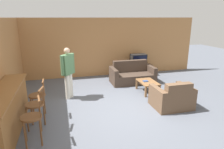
{
  "coord_description": "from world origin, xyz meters",
  "views": [
    {
      "loc": [
        -1.64,
        -5.07,
        2.61
      ],
      "look_at": [
        -0.09,
        0.85,
        0.85
      ],
      "focal_mm": 32.0,
      "sensor_mm": 36.0,
      "label": 1
    }
  ],
  "objects_px": {
    "bar_chair_near": "(32,120)",
    "tv_unit": "(138,70)",
    "bar_chair_mid": "(36,107)",
    "bar_chair_far": "(38,98)",
    "couch_far": "(132,75)",
    "coffee_table": "(148,83)",
    "book_on_table": "(146,81)",
    "person_by_window": "(68,71)",
    "tv": "(138,59)",
    "armchair_near": "(172,98)"
  },
  "relations": [
    {
      "from": "bar_chair_near",
      "to": "book_on_table",
      "type": "height_order",
      "value": "bar_chair_near"
    },
    {
      "from": "bar_chair_far",
      "to": "tv",
      "type": "bearing_deg",
      "value": 37.53
    },
    {
      "from": "couch_far",
      "to": "tv",
      "type": "distance_m",
      "value": 1.23
    },
    {
      "from": "bar_chair_near",
      "to": "tv_unit",
      "type": "bearing_deg",
      "value": 46.91
    },
    {
      "from": "tv",
      "to": "book_on_table",
      "type": "bearing_deg",
      "value": -104.99
    },
    {
      "from": "tv_unit",
      "to": "couch_far",
      "type": "bearing_deg",
      "value": -124.2
    },
    {
      "from": "bar_chair_mid",
      "to": "couch_far",
      "type": "bearing_deg",
      "value": 39.04
    },
    {
      "from": "bar_chair_mid",
      "to": "bar_chair_far",
      "type": "distance_m",
      "value": 0.6
    },
    {
      "from": "couch_far",
      "to": "person_by_window",
      "type": "distance_m",
      "value": 2.89
    },
    {
      "from": "bar_chair_far",
      "to": "coffee_table",
      "type": "distance_m",
      "value": 3.75
    },
    {
      "from": "tv_unit",
      "to": "coffee_table",
      "type": "bearing_deg",
      "value": -102.93
    },
    {
      "from": "bar_chair_near",
      "to": "bar_chair_mid",
      "type": "relative_size",
      "value": 1.0
    },
    {
      "from": "coffee_table",
      "to": "person_by_window",
      "type": "xyz_separation_m",
      "value": [
        -2.75,
        0.17,
        0.61
      ]
    },
    {
      "from": "armchair_near",
      "to": "couch_far",
      "type": "bearing_deg",
      "value": 96.93
    },
    {
      "from": "armchair_near",
      "to": "bar_chair_far",
      "type": "bearing_deg",
      "value": 174.18
    },
    {
      "from": "armchair_near",
      "to": "book_on_table",
      "type": "height_order",
      "value": "armchair_near"
    },
    {
      "from": "bar_chair_mid",
      "to": "bar_chair_far",
      "type": "bearing_deg",
      "value": 89.97
    },
    {
      "from": "couch_far",
      "to": "armchair_near",
      "type": "bearing_deg",
      "value": -83.07
    },
    {
      "from": "bar_chair_mid",
      "to": "person_by_window",
      "type": "xyz_separation_m",
      "value": [
        0.86,
        1.75,
        0.39
      ]
    },
    {
      "from": "tv",
      "to": "person_by_window",
      "type": "height_order",
      "value": "person_by_window"
    },
    {
      "from": "couch_far",
      "to": "bar_chair_mid",
      "type": "bearing_deg",
      "value": -140.96
    },
    {
      "from": "bar_chair_near",
      "to": "book_on_table",
      "type": "bearing_deg",
      "value": 32.46
    },
    {
      "from": "bar_chair_mid",
      "to": "coffee_table",
      "type": "bearing_deg",
      "value": 23.64
    },
    {
      "from": "bar_chair_near",
      "to": "tv",
      "type": "xyz_separation_m",
      "value": [
        4.11,
        4.39,
        0.19
      ]
    },
    {
      "from": "bar_chair_near",
      "to": "tv_unit",
      "type": "height_order",
      "value": "bar_chair_near"
    },
    {
      "from": "couch_far",
      "to": "armchair_near",
      "type": "distance_m",
      "value": 2.62
    },
    {
      "from": "bar_chair_mid",
      "to": "book_on_table",
      "type": "distance_m",
      "value": 3.89
    },
    {
      "from": "bar_chair_near",
      "to": "person_by_window",
      "type": "relative_size",
      "value": 0.61
    },
    {
      "from": "bar_chair_mid",
      "to": "bar_chair_near",
      "type": "bearing_deg",
      "value": -89.98
    },
    {
      "from": "person_by_window",
      "to": "armchair_near",
      "type": "bearing_deg",
      "value": -27.71
    },
    {
      "from": "tv",
      "to": "couch_far",
      "type": "bearing_deg",
      "value": -124.29
    },
    {
      "from": "tv_unit",
      "to": "bar_chair_mid",
      "type": "bearing_deg",
      "value": -137.55
    },
    {
      "from": "bar_chair_near",
      "to": "tv_unit",
      "type": "distance_m",
      "value": 6.03
    },
    {
      "from": "bar_chair_far",
      "to": "bar_chair_mid",
      "type": "bearing_deg",
      "value": -90.03
    },
    {
      "from": "tv_unit",
      "to": "tv",
      "type": "relative_size",
      "value": 1.72
    },
    {
      "from": "bar_chair_mid",
      "to": "couch_far",
      "type": "xyz_separation_m",
      "value": [
        3.47,
        2.81,
        -0.26
      ]
    },
    {
      "from": "coffee_table",
      "to": "bar_chair_far",
      "type": "bearing_deg",
      "value": -164.8
    },
    {
      "from": "bar_chair_near",
      "to": "coffee_table",
      "type": "relative_size",
      "value": 1.13
    },
    {
      "from": "bar_chair_mid",
      "to": "armchair_near",
      "type": "distance_m",
      "value": 3.8
    },
    {
      "from": "armchair_near",
      "to": "coffee_table",
      "type": "height_order",
      "value": "armchair_near"
    },
    {
      "from": "person_by_window",
      "to": "bar_chair_mid",
      "type": "bearing_deg",
      "value": -116.13
    },
    {
      "from": "coffee_table",
      "to": "person_by_window",
      "type": "relative_size",
      "value": 0.54
    },
    {
      "from": "coffee_table",
      "to": "tv",
      "type": "xyz_separation_m",
      "value": [
        0.5,
        2.18,
        0.41
      ]
    },
    {
      "from": "armchair_near",
      "to": "person_by_window",
      "type": "height_order",
      "value": "person_by_window"
    },
    {
      "from": "book_on_table",
      "to": "tv_unit",
      "type": "bearing_deg",
      "value": 75.03
    },
    {
      "from": "bar_chair_near",
      "to": "armchair_near",
      "type": "bearing_deg",
      "value": 12.65
    },
    {
      "from": "bar_chair_near",
      "to": "armchair_near",
      "type": "xyz_separation_m",
      "value": [
        3.78,
        0.85,
        -0.26
      ]
    },
    {
      "from": "bar_chair_mid",
      "to": "tv_unit",
      "type": "bearing_deg",
      "value": 42.45
    },
    {
      "from": "armchair_near",
      "to": "book_on_table",
      "type": "distance_m",
      "value": 1.43
    },
    {
      "from": "bar_chair_far",
      "to": "couch_far",
      "type": "xyz_separation_m",
      "value": [
        3.47,
        2.21,
        -0.26
      ]
    }
  ]
}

